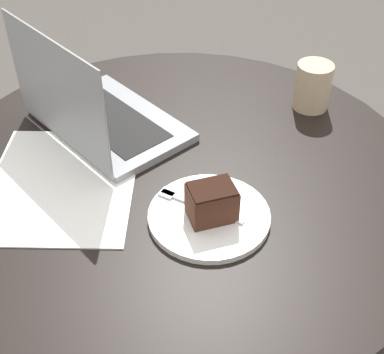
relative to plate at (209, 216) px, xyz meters
The scene contains 7 objects.
dining_table 0.25m from the plate, 28.06° to the left, with size 1.02×1.02×0.73m.
paper_document 0.30m from the plate, 75.29° to the left, with size 0.36×0.30×0.00m.
plate is the anchor object (origin of this frame).
cake_slice 0.04m from the plate, 143.34° to the right, with size 0.09×0.10×0.07m.
fork 0.04m from the plate, 53.31° to the left, with size 0.09×0.16×0.00m.
coffee_glass 0.45m from the plate, 29.14° to the right, with size 0.08×0.08×0.11m.
laptop 0.36m from the plate, 45.35° to the left, with size 0.40×0.41×0.25m.
Camera 1 is at (-0.83, -0.09, 1.42)m, focal length 50.00 mm.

